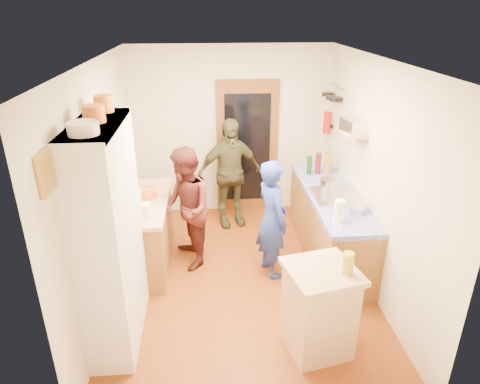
{
  "coord_description": "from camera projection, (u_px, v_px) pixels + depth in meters",
  "views": [
    {
      "loc": [
        -0.36,
        -4.38,
        3.11
      ],
      "look_at": [
        -0.01,
        0.15,
        1.11
      ],
      "focal_mm": 32.0,
      "sensor_mm": 36.0,
      "label": 1
    }
  ],
  "objects": [
    {
      "name": "floor",
      "position": [
        241.0,
        279.0,
        5.28
      ],
      "size": [
        3.0,
        4.0,
        0.02
      ],
      "primitive_type": "cube",
      "color": "#78350B",
      "rests_on": "ground"
    },
    {
      "name": "ceiling",
      "position": [
        242.0,
        59.0,
        4.22
      ],
      "size": [
        3.0,
        4.0,
        0.02
      ],
      "primitive_type": "cube",
      "color": "silver",
      "rests_on": "ground"
    },
    {
      "name": "wall_back",
      "position": [
        231.0,
        132.0,
        6.58
      ],
      "size": [
        3.0,
        0.02,
        2.6
      ],
      "primitive_type": "cube",
      "color": "beige",
      "rests_on": "ground"
    },
    {
      "name": "wall_front",
      "position": [
        266.0,
        293.0,
        2.92
      ],
      "size": [
        3.0,
        0.02,
        2.6
      ],
      "primitive_type": "cube",
      "color": "beige",
      "rests_on": "ground"
    },
    {
      "name": "wall_left",
      "position": [
        103.0,
        186.0,
        4.64
      ],
      "size": [
        0.02,
        4.0,
        2.6
      ],
      "primitive_type": "cube",
      "color": "beige",
      "rests_on": "ground"
    },
    {
      "name": "wall_right",
      "position": [
        374.0,
        178.0,
        4.86
      ],
      "size": [
        0.02,
        4.0,
        2.6
      ],
      "primitive_type": "cube",
      "color": "beige",
      "rests_on": "ground"
    },
    {
      "name": "door_frame",
      "position": [
        247.0,
        148.0,
        6.67
      ],
      "size": [
        0.95,
        0.06,
        2.1
      ],
      "primitive_type": "cube",
      "color": "brown",
      "rests_on": "ground"
    },
    {
      "name": "door_glass",
      "position": [
        247.0,
        149.0,
        6.63
      ],
      "size": [
        0.7,
        0.02,
        1.7
      ],
      "primitive_type": "cube",
      "color": "black",
      "rests_on": "door_frame"
    },
    {
      "name": "hutch_body",
      "position": [
        111.0,
        238.0,
        4.01
      ],
      "size": [
        0.4,
        1.2,
        2.2
      ],
      "primitive_type": "cube",
      "color": "silver",
      "rests_on": "ground"
    },
    {
      "name": "hutch_top_shelf",
      "position": [
        95.0,
        125.0,
        3.57
      ],
      "size": [
        0.4,
        1.14,
        0.04
      ],
      "primitive_type": "cube",
      "color": "silver",
      "rests_on": "hutch_body"
    },
    {
      "name": "plate_stack",
      "position": [
        83.0,
        128.0,
        3.23
      ],
      "size": [
        0.24,
        0.24,
        0.1
      ],
      "primitive_type": "cylinder",
      "color": "white",
      "rests_on": "hutch_top_shelf"
    },
    {
      "name": "orange_pot_a",
      "position": [
        94.0,
        114.0,
        3.55
      ],
      "size": [
        0.18,
        0.18,
        0.15
      ],
      "primitive_type": "cylinder",
      "color": "orange",
      "rests_on": "hutch_top_shelf"
    },
    {
      "name": "orange_pot_b",
      "position": [
        104.0,
        104.0,
        3.9
      ],
      "size": [
        0.17,
        0.17,
        0.15
      ],
      "primitive_type": "cylinder",
      "color": "orange",
      "rests_on": "hutch_top_shelf"
    },
    {
      "name": "left_counter_base",
      "position": [
        145.0,
        235.0,
        5.43
      ],
      "size": [
        0.6,
        1.4,
        0.85
      ],
      "primitive_type": "cube",
      "color": "olive",
      "rests_on": "ground"
    },
    {
      "name": "left_counter_top",
      "position": [
        141.0,
        203.0,
        5.25
      ],
      "size": [
        0.64,
        1.44,
        0.05
      ],
      "primitive_type": "cube",
      "color": "tan",
      "rests_on": "left_counter_base"
    },
    {
      "name": "toaster",
      "position": [
        140.0,
        211.0,
        4.78
      ],
      "size": [
        0.22,
        0.15,
        0.16
      ],
      "primitive_type": "cube",
      "rotation": [
        0.0,
        0.0,
        0.02
      ],
      "color": "white",
      "rests_on": "left_counter_top"
    },
    {
      "name": "kettle",
      "position": [
        134.0,
        199.0,
        5.04
      ],
      "size": [
        0.18,
        0.18,
        0.19
      ],
      "primitive_type": "cylinder",
      "rotation": [
        0.0,
        0.0,
        0.06
      ],
      "color": "white",
      "rests_on": "left_counter_top"
    },
    {
      "name": "orange_bowl",
      "position": [
        148.0,
        194.0,
        5.3
      ],
      "size": [
        0.25,
        0.25,
        0.09
      ],
      "primitive_type": "cylinder",
      "rotation": [
        0.0,
        0.0,
        -0.29
      ],
      "color": "orange",
      "rests_on": "left_counter_top"
    },
    {
      "name": "chopping_board",
      "position": [
        148.0,
        183.0,
        5.72
      ],
      "size": [
        0.35,
        0.29,
        0.02
      ],
      "primitive_type": "cube",
      "rotation": [
        0.0,
        0.0,
        -0.26
      ],
      "color": "tan",
      "rests_on": "left_counter_top"
    },
    {
      "name": "right_counter_base",
      "position": [
        329.0,
        226.0,
        5.65
      ],
      "size": [
        0.6,
        2.2,
        0.84
      ],
      "primitive_type": "cube",
      "color": "olive",
      "rests_on": "ground"
    },
    {
      "name": "right_counter_top",
      "position": [
        332.0,
        195.0,
        5.47
      ],
      "size": [
        0.62,
        2.22,
        0.06
      ],
      "primitive_type": "cube",
      "color": "#060EA1",
      "rests_on": "right_counter_base"
    },
    {
      "name": "hob",
      "position": [
        335.0,
        196.0,
        5.31
      ],
      "size": [
        0.55,
        0.58,
        0.04
      ],
      "primitive_type": "cube",
      "color": "silver",
      "rests_on": "right_counter_top"
    },
    {
      "name": "pot_on_hob",
      "position": [
        328.0,
        184.0,
        5.43
      ],
      "size": [
        0.21,
        0.21,
        0.14
      ],
      "primitive_type": "cylinder",
      "color": "silver",
      "rests_on": "hob"
    },
    {
      "name": "bottle_a",
      "position": [
        309.0,
        165.0,
        6.0
      ],
      "size": [
        0.07,
        0.07,
        0.27
      ],
      "primitive_type": "cylinder",
      "rotation": [
        0.0,
        0.0,
        -0.11
      ],
      "color": "#143F14",
      "rests_on": "right_counter_top"
    },
    {
      "name": "bottle_b",
      "position": [
        318.0,
        163.0,
        6.01
      ],
      "size": [
        0.09,
        0.09,
        0.31
      ],
      "primitive_type": "cylinder",
      "rotation": [
        0.0,
        0.0,
        0.22
      ],
      "color": "#591419",
      "rests_on": "right_counter_top"
    },
    {
      "name": "bottle_c",
      "position": [
        328.0,
        163.0,
        5.99
      ],
      "size": [
        0.1,
        0.1,
        0.32
      ],
      "primitive_type": "cylinder",
      "rotation": [
        0.0,
        0.0,
        0.27
      ],
      "color": "olive",
      "rests_on": "right_counter_top"
    },
    {
      "name": "paper_towel",
      "position": [
        339.0,
        211.0,
        4.69
      ],
      "size": [
        0.13,
        0.13,
        0.26
      ],
      "primitive_type": "cylinder",
      "rotation": [
        0.0,
        0.0,
        -0.12
      ],
      "color": "white",
      "rests_on": "right_counter_top"
    },
    {
      "name": "mixing_bowl",
      "position": [
        354.0,
        208.0,
        4.94
      ],
      "size": [
        0.28,
        0.28,
        0.1
      ],
      "primitive_type": "cylinder",
      "rotation": [
        0.0,
        0.0,
        0.05
      ],
      "color": "silver",
      "rests_on": "right_counter_top"
    },
    {
      "name": "island_base",
      "position": [
        318.0,
        312.0,
        4.06
      ],
      "size": [
        0.66,
        0.66,
        0.86
      ],
      "primitive_type": "cube",
      "rotation": [
        0.0,
        0.0,
        0.22
      ],
      "color": "tan",
      "rests_on": "ground"
    },
    {
      "name": "island_top",
      "position": [
        322.0,
        271.0,
        3.88
      ],
      "size": [
        0.74,
        0.74,
        0.05
      ],
      "primitive_type": "cube",
      "rotation": [
        0.0,
        0.0,
        0.22
      ],
      "color": "tan",
      "rests_on": "island_base"
    },
    {
      "name": "cutting_board",
      "position": [
        315.0,
        268.0,
        3.9
      ],
      "size": [
        0.4,
        0.35,
        0.02
      ],
      "primitive_type": "cube",
      "rotation": [
        0.0,
        0.0,
        0.22
      ],
      "color": "white",
      "rests_on": "island_top"
    },
    {
      "name": "oil_jar",
      "position": [
        348.0,
        263.0,
        3.77
      ],
      "size": [
        0.12,
        0.12,
        0.21
      ],
      "primitive_type": "cylinder",
      "rotation": [
        0.0,
        0.0,
        0.22
      ],
      "color": "#AD9E2D",
      "rests_on": "island_top"
    },
    {
      "name": "pan_rail",
      "position": [
        337.0,
        87.0,
        5.94
      ],
      "size": [
        0.02,
        0.65,
        0.02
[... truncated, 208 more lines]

